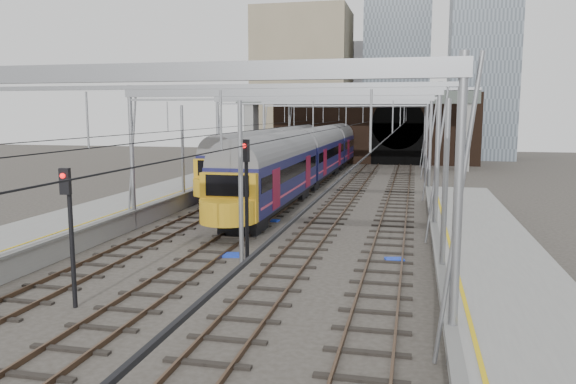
% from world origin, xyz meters
% --- Properties ---
extents(ground, '(160.00, 160.00, 0.00)m').
position_xyz_m(ground, '(0.00, 0.00, 0.00)').
color(ground, '#38332D').
rests_on(ground, ground).
extents(platform_left, '(4.32, 55.00, 1.12)m').
position_xyz_m(platform_left, '(-10.18, 2.50, 0.55)').
color(platform_left, gray).
rests_on(platform_left, ground).
extents(platform_right, '(4.32, 47.00, 1.12)m').
position_xyz_m(platform_right, '(10.18, -1.50, 0.55)').
color(platform_right, gray).
rests_on(platform_right, ground).
extents(tracks, '(14.40, 80.00, 0.22)m').
position_xyz_m(tracks, '(0.00, 15.00, 0.02)').
color(tracks, '#4C3828').
rests_on(tracks, ground).
extents(overhead_line, '(16.80, 80.00, 8.00)m').
position_xyz_m(overhead_line, '(0.00, 21.49, 6.57)').
color(overhead_line, gray).
rests_on(overhead_line, ground).
extents(retaining_wall, '(28.00, 2.75, 9.00)m').
position_xyz_m(retaining_wall, '(1.40, 51.93, 4.33)').
color(retaining_wall, '#301F15').
rests_on(retaining_wall, ground).
extents(overbridge, '(28.00, 3.00, 9.25)m').
position_xyz_m(overbridge, '(0.00, 46.00, 7.27)').
color(overbridge, gray).
rests_on(overbridge, ground).
extents(city_skyline, '(37.50, 27.50, 60.00)m').
position_xyz_m(city_skyline, '(2.73, 70.48, 17.09)').
color(city_skyline, tan).
rests_on(city_skyline, ground).
extents(train_main, '(3.06, 70.74, 5.18)m').
position_xyz_m(train_main, '(-2.00, 41.45, 2.65)').
color(train_main, black).
rests_on(train_main, ground).
extents(train_second, '(2.96, 34.27, 5.04)m').
position_xyz_m(train_second, '(-6.00, 32.06, 2.58)').
color(train_second, black).
rests_on(train_second, ground).
extents(signal_near_left, '(0.35, 0.46, 4.74)m').
position_xyz_m(signal_near_left, '(-3.91, -4.32, 3.00)').
color(signal_near_left, black).
rests_on(signal_near_left, ground).
extents(signal_near_centre, '(0.40, 0.48, 5.37)m').
position_xyz_m(signal_near_centre, '(-0.06, 2.95, 3.34)').
color(signal_near_centre, black).
rests_on(signal_near_centre, ground).
extents(equip_cover_a, '(1.06, 0.85, 0.11)m').
position_xyz_m(equip_cover_a, '(-0.89, 3.42, 0.06)').
color(equip_cover_a, blue).
rests_on(equip_cover_a, ground).
extents(equip_cover_b, '(0.84, 0.64, 0.09)m').
position_xyz_m(equip_cover_b, '(-1.16, 11.89, 0.05)').
color(equip_cover_b, blue).
rests_on(equip_cover_b, ground).
extents(equip_cover_c, '(0.93, 0.76, 0.10)m').
position_xyz_m(equip_cover_c, '(6.38, 4.28, 0.05)').
color(equip_cover_c, blue).
rests_on(equip_cover_c, ground).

